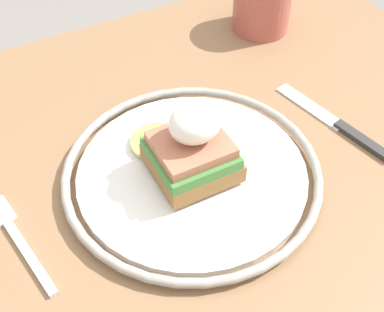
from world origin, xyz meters
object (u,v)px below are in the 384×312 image
Objects in this scene: knife at (341,127)px; cup at (262,5)px; fork at (18,239)px; plate at (192,173)px; sandwich at (191,148)px.

cup is (0.03, 0.23, 0.03)m from knife.
knife is at bearing -3.17° from fork.
plate is 0.19m from fork.
sandwich is 0.74× the size of knife.
fork is at bearing 177.49° from plate.
cup is at bearing 43.39° from sandwich.
cup is at bearing 43.54° from plate.
plate is 0.31m from cup.
sandwich is 0.31m from cup.
plate is at bearing 176.19° from knife.
knife is (0.19, -0.01, -0.01)m from plate.
knife is 2.06× the size of cup.
sandwich is at bearing 175.97° from knife.
plate is 3.43× the size of cup.
plate is at bearing -64.42° from sandwich.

